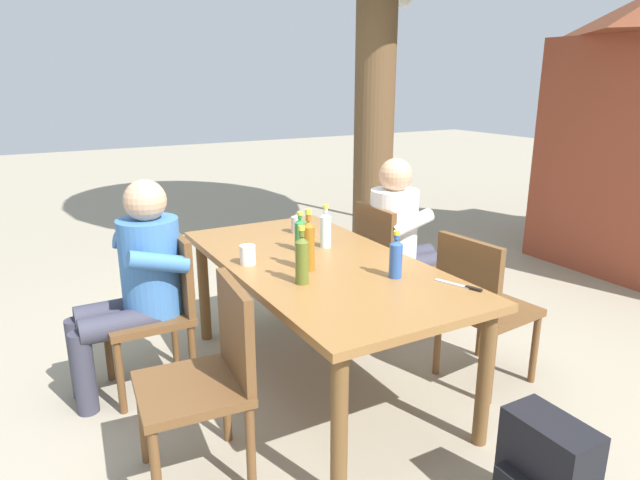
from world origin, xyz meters
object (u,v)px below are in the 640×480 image
Objects in this scene: dining_table at (320,275)px; bottle_olive at (302,259)px; backpack_by_near_side at (544,477)px; chair_near_left at (160,303)px; table_knife at (462,286)px; lamp_post at (392,61)px; person_in_plaid_shirt at (137,278)px; bottle_green at (300,234)px; bottle_blue at (396,258)px; person_in_white_shirt at (403,234)px; cup_steel at (297,225)px; bottle_clear at (326,229)px; chair_near_right at (210,372)px; chair_far_right at (480,302)px; bottle_amber at (308,244)px; chair_far_left at (389,260)px; cup_white at (248,255)px.

bottle_olive is at bearing -43.92° from dining_table.
chair_near_left is at bearing -150.63° from backpack_by_near_side.
backpack_by_near_side is at bearing -14.54° from table_knife.
lamp_post reaches higher than backpack_by_near_side.
person_in_plaid_shirt is 2.56× the size of backpack_by_near_side.
bottle_green is 0.09× the size of lamp_post.
table_knife reaches higher than dining_table.
bottle_blue is (0.82, 0.97, 0.34)m from chair_near_left.
bottle_blue reaches higher than bottle_green.
person_in_white_shirt is 11.17× the size of cup_steel.
bottle_green is at bearing -77.80° from person_in_white_shirt.
dining_table is 1.59× the size of person_in_plaid_shirt.
person_in_plaid_shirt is 1.68m from table_knife.
bottle_clear is (-0.46, 0.39, -0.01)m from bottle_olive.
chair_near_right is 1.54m from chair_far_right.
bottle_amber reaches higher than bottle_clear.
chair_far_right is 1.87m from person_in_plaid_shirt.
person_in_white_shirt reaches higher than chair_near_right.
chair_near_right is 1.87m from person_in_white_shirt.
cup_steel is 3.41m from lamp_post.
chair_near_left is 0.74× the size of person_in_plaid_shirt.
person_in_white_shirt is at bearing 155.98° from table_knife.
person_in_white_shirt is 2.56× the size of backpack_by_near_side.
bottle_olive is 4.22m from lamp_post.
backpack_by_near_side is (0.92, 0.99, -0.27)m from chair_near_right.
chair_far_right is 3.86× the size of bottle_green.
bottle_olive is (0.67, 0.64, 0.20)m from person_in_plaid_shirt.
bottle_amber reaches higher than chair_far_left.
table_knife is (0.81, 0.76, -0.05)m from cup_white.
bottle_blue is (0.15, 0.44, -0.02)m from bottle_olive.
chair_near_right is 4.80m from lamp_post.
person_in_white_shirt is 1.00× the size of person_in_plaid_shirt.
backpack_by_near_side is at bearing 7.97° from bottle_green.
chair_far_left reaches higher than dining_table.
bottle_clear reaches higher than cup_steel.
bottle_green is (-0.48, 0.24, -0.03)m from bottle_olive.
person_in_white_shirt reaches higher than chair_far_left.
bottle_green is at bearing -76.06° from chair_far_left.
person_in_plaid_shirt is 1.07m from bottle_clear.
lamp_post is at bearing 134.76° from chair_near_right.
bottle_olive is at bearing -56.48° from chair_far_left.
person_in_white_shirt is 1.27m from cup_white.
dining_table is 0.29m from bottle_green.
bottle_green is at bearing 76.20° from chair_near_left.
bottle_olive is 1.27× the size of bottle_green.
person_in_plaid_shirt is at bearing -172.68° from chair_near_right.
dining_table is 0.89m from chair_far_left.
chair_near_right is 2.72× the size of bottle_amber.
bottle_amber is (0.09, -0.12, 0.22)m from dining_table.
bottle_amber is 1.45m from backpack_by_near_side.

